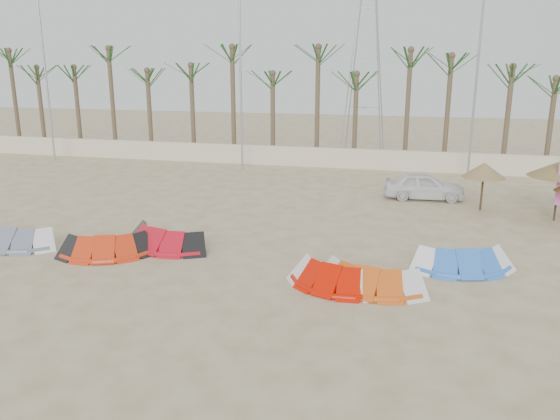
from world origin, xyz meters
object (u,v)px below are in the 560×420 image
(car, at_px, (424,186))
(kite_red_left, at_px, (111,243))
(kite_red_mid, at_px, (167,235))
(kite_red_right, at_px, (335,273))
(kite_orange, at_px, (370,274))
(parasol_left, at_px, (484,170))
(kite_grey, at_px, (19,234))
(kite_blue, at_px, (463,256))

(car, bearing_deg, kite_red_left, 131.10)
(kite_red_mid, relative_size, car, 0.98)
(kite_red_right, distance_m, kite_orange, 1.08)
(kite_red_mid, height_order, car, car)
(kite_red_left, distance_m, kite_orange, 9.43)
(kite_red_left, relative_size, parasol_left, 1.63)
(kite_red_right, bearing_deg, kite_grey, 175.37)
(kite_blue, bearing_deg, car, 97.15)
(kite_grey, xyz_separation_m, kite_red_right, (12.23, -0.99, -0.00))
(kite_red_left, relative_size, kite_orange, 1.04)
(kite_orange, bearing_deg, kite_blue, 39.13)
(kite_red_left, relative_size, kite_blue, 1.02)
(kite_red_left, relative_size, kite_red_mid, 0.95)
(kite_red_left, bearing_deg, kite_red_mid, 39.53)
(kite_red_right, relative_size, kite_orange, 0.95)
(kite_grey, xyz_separation_m, kite_red_left, (3.90, -0.06, 0.00))
(kite_grey, height_order, parasol_left, parasol_left)
(kite_orange, relative_size, car, 0.90)
(kite_grey, distance_m, kite_red_left, 3.90)
(kite_red_right, height_order, kite_blue, same)
(kite_orange, relative_size, kite_blue, 0.99)
(kite_red_mid, relative_size, kite_orange, 1.09)
(kite_red_right, bearing_deg, parasol_left, 63.10)
(kite_red_mid, xyz_separation_m, kite_orange, (7.79, -2.10, -0.00))
(kite_orange, height_order, parasol_left, parasol_left)
(kite_orange, height_order, car, car)
(kite_grey, relative_size, kite_blue, 0.92)
(kite_red_left, xyz_separation_m, kite_blue, (12.29, 1.58, 0.00))
(kite_red_left, xyz_separation_m, kite_red_mid, (1.60, 1.32, 0.00))
(kite_red_mid, bearing_deg, kite_orange, -15.09)
(parasol_left, bearing_deg, kite_red_left, -144.91)
(kite_red_left, height_order, kite_red_right, same)
(kite_red_left, bearing_deg, kite_orange, -4.73)
(kite_red_right, distance_m, parasol_left, 11.91)
(kite_grey, height_order, kite_red_right, same)
(kite_grey, bearing_deg, parasol_left, 28.51)
(kite_grey, bearing_deg, kite_orange, -3.59)
(kite_blue, bearing_deg, parasol_left, 80.24)
(kite_red_right, relative_size, car, 0.86)
(kite_red_left, height_order, kite_red_mid, same)
(kite_grey, xyz_separation_m, kite_red_mid, (5.50, 1.27, 0.00))
(kite_grey, distance_m, kite_orange, 13.32)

